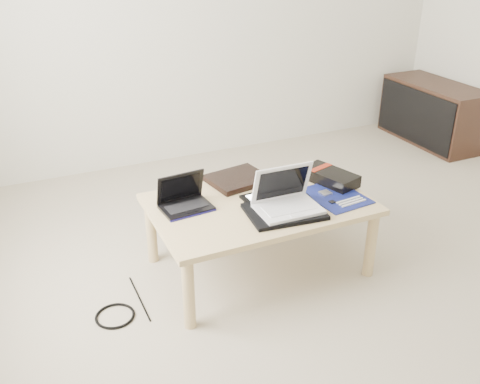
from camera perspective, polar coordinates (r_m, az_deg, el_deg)
name	(u,v)px	position (r m, az deg, el deg)	size (l,w,h in m)	color
ground	(359,282)	(2.89, 12.54, -9.35)	(4.00, 4.00, 0.00)	#B0A88E
coffee_table	(259,210)	(2.75, 2.08, -1.93)	(1.10, 0.70, 0.40)	tan
media_cabinet	(433,113)	(4.84, 19.85, 7.93)	(0.41, 0.90, 0.50)	#3A2317
book	(238,179)	(2.94, -0.24, 1.39)	(0.35, 0.30, 0.03)	black
netbook	(184,201)	(2.67, -5.94, -0.94)	(0.26, 0.20, 0.18)	black
tablet	(270,199)	(2.75, 3.26, -0.72)	(0.27, 0.21, 0.01)	black
remote	(278,188)	(2.86, 4.07, 0.40)	(0.12, 0.21, 0.02)	#B7B7BC
neoprene_sleeve	(284,212)	(2.62, 4.76, -2.10)	(0.37, 0.27, 0.02)	black
white_laptop	(286,200)	(2.62, 4.95, -0.84)	(0.31, 0.22, 0.22)	white
motherboard	(336,196)	(2.82, 10.17, -0.40)	(0.29, 0.35, 0.02)	navy
gpu_box	(330,177)	(2.96, 9.54, 1.62)	(0.24, 0.34, 0.07)	black
cable_coil	(252,206)	(2.68, 1.30, -1.46)	(0.10, 0.10, 0.01)	black
floor_cable_coil	(115,316)	(2.66, -13.19, -12.75)	(0.19, 0.19, 0.01)	black
floor_cable_trail	(139,298)	(2.75, -10.67, -11.07)	(0.01, 0.01, 0.38)	black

